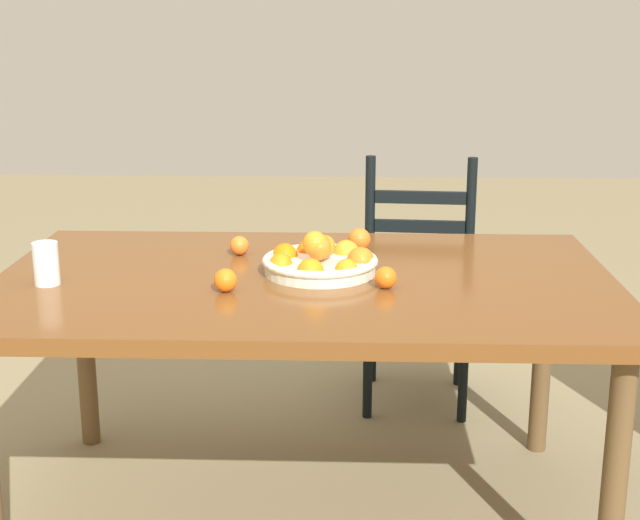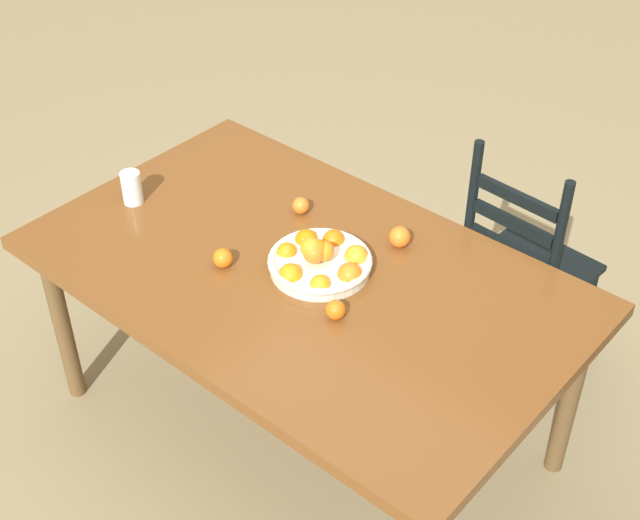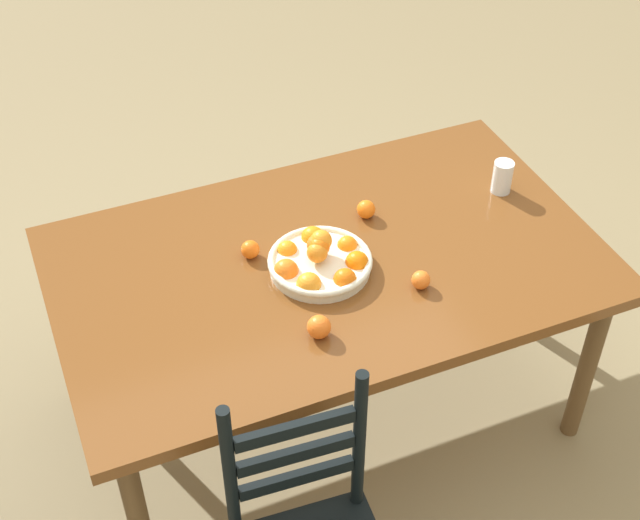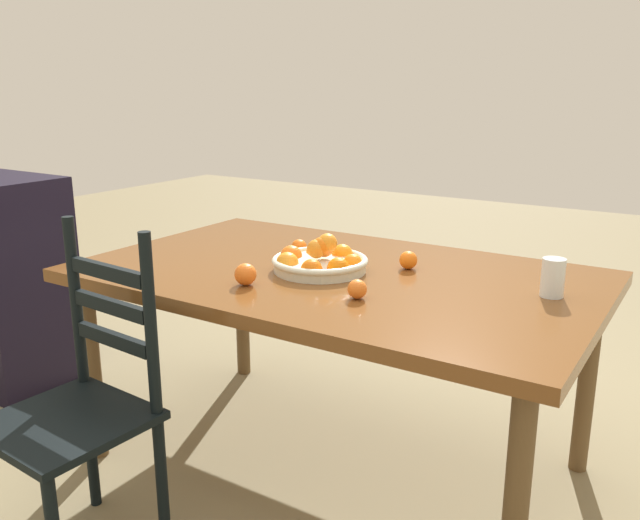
# 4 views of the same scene
# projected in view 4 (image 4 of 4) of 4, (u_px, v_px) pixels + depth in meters

# --- Properties ---
(ground_plane) EXTENTS (12.00, 12.00, 0.00)m
(ground_plane) POSITION_uv_depth(u_px,v_px,m) (334.00, 461.00, 2.53)
(ground_plane) COLOR #897C59
(dining_table) EXTENTS (1.80, 1.09, 0.76)m
(dining_table) POSITION_uv_depth(u_px,v_px,m) (336.00, 289.00, 2.35)
(dining_table) COLOR brown
(dining_table) RESTS_ON ground
(chair_near_window) EXTENTS (0.44, 0.44, 1.01)m
(chair_near_window) POSITION_uv_depth(u_px,v_px,m) (82.00, 409.00, 1.95)
(chair_near_window) COLOR black
(chair_near_window) RESTS_ON ground
(cabinet) EXTENTS (0.63, 0.45, 0.99)m
(cabinet) POSITION_uv_depth(u_px,v_px,m) (0.00, 281.00, 3.14)
(cabinet) COLOR black
(cabinet) RESTS_ON ground
(fruit_bowl) EXTENTS (0.34, 0.34, 0.14)m
(fruit_bowl) POSITION_uv_depth(u_px,v_px,m) (320.00, 261.00, 2.32)
(fruit_bowl) COLOR silver
(fruit_bowl) RESTS_ON dining_table
(orange_loose_0) EXTENTS (0.06, 0.06, 0.06)m
(orange_loose_0) POSITION_uv_depth(u_px,v_px,m) (357.00, 289.00, 2.02)
(orange_loose_0) COLOR orange
(orange_loose_0) RESTS_ON dining_table
(orange_loose_1) EXTENTS (0.06, 0.06, 0.06)m
(orange_loose_1) POSITION_uv_depth(u_px,v_px,m) (408.00, 260.00, 2.34)
(orange_loose_1) COLOR orange
(orange_loose_1) RESTS_ON dining_table
(orange_loose_2) EXTENTS (0.06, 0.06, 0.06)m
(orange_loose_2) POSITION_uv_depth(u_px,v_px,m) (299.00, 247.00, 2.53)
(orange_loose_2) COLOR orange
(orange_loose_2) RESTS_ON dining_table
(orange_loose_3) EXTENTS (0.07, 0.07, 0.07)m
(orange_loose_3) POSITION_uv_depth(u_px,v_px,m) (245.00, 274.00, 2.15)
(orange_loose_3) COLOR orange
(orange_loose_3) RESTS_ON dining_table
(drinking_glass) EXTENTS (0.07, 0.07, 0.12)m
(drinking_glass) POSITION_uv_depth(u_px,v_px,m) (553.00, 278.00, 2.03)
(drinking_glass) COLOR silver
(drinking_glass) RESTS_ON dining_table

